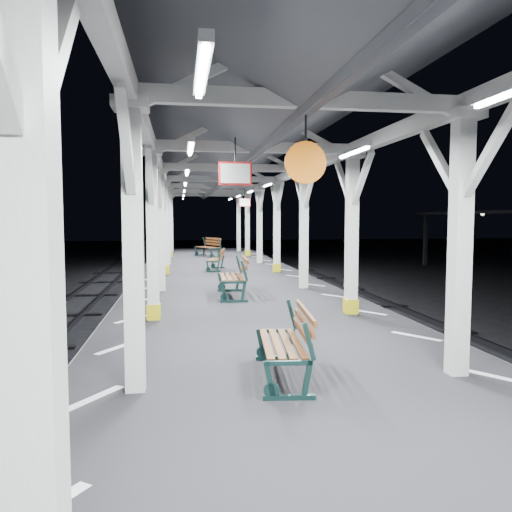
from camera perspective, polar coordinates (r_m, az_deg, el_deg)
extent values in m
plane|color=black|center=(8.47, 2.00, -16.36)|extent=(120.00, 120.00, 0.00)
cube|color=black|center=(8.31, 2.01, -13.13)|extent=(6.00, 50.00, 1.00)
cube|color=silver|center=(8.10, -15.56, -10.05)|extent=(1.00, 48.00, 0.01)
cube|color=silver|center=(8.94, 17.82, -8.73)|extent=(1.00, 48.00, 0.01)
cube|color=silver|center=(1.91, -24.82, -8.07)|extent=(0.22, 0.22, 3.20)
cube|color=silver|center=(2.51, -21.98, 21.50)|extent=(0.10, 0.99, 0.99)
cube|color=silver|center=(5.82, -13.84, 0.32)|extent=(0.22, 0.22, 3.20)
cube|color=silver|center=(5.95, -14.14, 16.49)|extent=(0.40, 0.40, 0.12)
cube|color=silver|center=(6.40, -13.58, 10.99)|extent=(0.10, 0.99, 0.99)
cube|color=silver|center=(5.32, -14.61, 12.36)|extent=(0.10, 0.99, 0.99)
cube|color=silver|center=(9.81, -11.74, 1.95)|extent=(0.22, 0.22, 3.20)
cube|color=silver|center=(9.88, -11.89, 11.61)|extent=(0.40, 0.40, 0.12)
cube|color=gold|center=(9.97, -11.61, -6.23)|extent=(0.26, 0.26, 0.30)
cube|color=silver|center=(10.38, -11.67, 8.43)|extent=(0.10, 0.99, 0.99)
cube|color=silver|center=(9.28, -12.03, 8.92)|extent=(0.10, 0.99, 0.99)
cube|color=silver|center=(13.80, -10.85, 2.63)|extent=(0.22, 0.22, 3.20)
cube|color=silver|center=(13.86, -10.95, 9.51)|extent=(0.40, 0.40, 0.12)
cube|color=silver|center=(14.37, -10.83, 7.29)|extent=(0.10, 0.99, 0.99)
cube|color=silver|center=(13.27, -11.01, 7.53)|extent=(0.10, 0.99, 0.99)
cube|color=silver|center=(17.80, -10.36, 3.01)|extent=(0.22, 0.22, 3.20)
cube|color=silver|center=(17.84, -10.43, 8.35)|extent=(0.40, 0.40, 0.12)
cube|color=gold|center=(17.89, -10.30, -1.54)|extent=(0.26, 0.26, 0.30)
cube|color=silver|center=(18.36, -10.36, 6.64)|extent=(0.10, 0.99, 0.99)
cube|color=silver|center=(17.26, -10.47, 6.79)|extent=(0.10, 0.99, 0.99)
cube|color=silver|center=(21.80, -10.05, 3.25)|extent=(0.22, 0.22, 3.20)
cube|color=silver|center=(21.83, -10.11, 7.61)|extent=(0.40, 0.40, 0.12)
cube|color=silver|center=(22.36, -10.06, 6.22)|extent=(0.10, 0.99, 0.99)
cube|color=silver|center=(21.26, -10.13, 6.32)|extent=(0.10, 0.99, 0.99)
cube|color=silver|center=(25.80, -9.84, 3.41)|extent=(0.22, 0.22, 3.20)
cube|color=silver|center=(25.82, -9.89, 7.10)|extent=(0.40, 0.40, 0.12)
cube|color=gold|center=(25.86, -9.80, 0.26)|extent=(0.26, 0.26, 0.30)
cube|color=silver|center=(26.35, -9.85, 5.93)|extent=(0.10, 0.99, 0.99)
cube|color=silver|center=(25.25, -9.90, 6.00)|extent=(0.10, 0.99, 0.99)
cube|color=silver|center=(29.79, -9.68, 3.53)|extent=(0.22, 0.22, 3.20)
cube|color=silver|center=(29.82, -9.72, 6.72)|extent=(0.40, 0.40, 0.12)
cube|color=silver|center=(30.35, -9.69, 5.72)|extent=(0.10, 0.99, 0.99)
cube|color=silver|center=(29.25, -9.73, 5.77)|extent=(0.10, 0.99, 0.99)
cube|color=silver|center=(6.76, 22.27, 0.67)|extent=(0.22, 0.22, 3.20)
cube|color=silver|center=(6.87, 22.68, 14.63)|extent=(0.40, 0.40, 0.12)
cube|color=silver|center=(7.26, 20.27, 10.04)|extent=(0.10, 0.99, 0.99)
cube|color=silver|center=(6.33, 25.17, 10.78)|extent=(0.10, 0.99, 0.99)
cube|color=silver|center=(10.39, 10.88, 2.09)|extent=(0.22, 0.22, 3.20)
cube|color=silver|center=(10.46, 11.01, 11.21)|extent=(0.40, 0.40, 0.12)
cube|color=gold|center=(10.54, 10.77, -5.64)|extent=(0.26, 0.26, 0.30)
cube|color=silver|center=(10.93, 10.00, 8.24)|extent=(0.10, 0.99, 0.99)
cube|color=silver|center=(9.90, 12.05, 8.63)|extent=(0.10, 0.99, 0.99)
cube|color=silver|center=(14.22, 5.49, 2.74)|extent=(0.22, 0.22, 3.20)
cube|color=silver|center=(14.27, 5.54, 9.41)|extent=(0.40, 0.40, 0.12)
cube|color=silver|center=(14.77, 5.00, 7.26)|extent=(0.10, 0.99, 0.99)
cube|color=silver|center=(13.71, 6.09, 7.48)|extent=(0.10, 0.99, 0.99)
cube|color=silver|center=(18.13, 2.40, 3.10)|extent=(0.22, 0.22, 3.20)
cube|color=silver|center=(18.17, 2.42, 8.34)|extent=(0.40, 0.40, 0.12)
cube|color=gold|center=(18.21, 2.38, -1.37)|extent=(0.26, 0.26, 0.30)
cube|color=silver|center=(18.68, 2.09, 6.67)|extent=(0.10, 0.99, 0.99)
cube|color=silver|center=(17.60, 2.76, 6.81)|extent=(0.10, 0.99, 0.99)
cube|color=silver|center=(22.07, 0.41, 3.33)|extent=(0.22, 0.22, 3.20)
cube|color=silver|center=(22.10, 0.41, 7.63)|extent=(0.40, 0.40, 0.12)
cube|color=silver|center=(22.62, 0.19, 6.27)|extent=(0.10, 0.99, 0.99)
cube|color=silver|center=(21.53, 0.64, 6.36)|extent=(0.10, 0.99, 0.99)
cube|color=silver|center=(26.02, -0.98, 3.48)|extent=(0.22, 0.22, 3.20)
cube|color=silver|center=(26.05, -0.99, 7.14)|extent=(0.40, 0.40, 0.12)
cube|color=gold|center=(26.08, -0.98, 0.36)|extent=(0.26, 0.26, 0.30)
cube|color=silver|center=(26.58, -1.14, 5.98)|extent=(0.10, 0.99, 0.99)
cube|color=silver|center=(25.49, -0.82, 6.05)|extent=(0.10, 0.99, 0.99)
cube|color=silver|center=(29.99, -2.00, 3.60)|extent=(0.22, 0.22, 3.20)
cube|color=silver|center=(30.02, -2.01, 6.77)|extent=(0.40, 0.40, 0.12)
cube|color=silver|center=(30.54, -2.13, 5.77)|extent=(0.10, 0.99, 0.99)
cube|color=silver|center=(29.45, -1.88, 5.82)|extent=(0.10, 0.99, 0.99)
cube|color=silver|center=(7.93, -12.74, 14.30)|extent=(0.18, 48.00, 0.24)
cube|color=silver|center=(8.64, 15.61, 13.41)|extent=(0.18, 48.00, 0.24)
cube|color=silver|center=(6.13, 5.73, 17.38)|extent=(4.20, 0.14, 0.20)
cube|color=silver|center=(9.99, -0.10, 12.31)|extent=(4.20, 0.14, 0.20)
cube|color=silver|center=(13.93, -2.58, 10.05)|extent=(4.20, 0.14, 0.20)
cube|color=silver|center=(17.90, -3.95, 8.78)|extent=(4.20, 0.14, 0.20)
cube|color=silver|center=(21.88, -4.82, 7.97)|extent=(4.20, 0.14, 0.20)
cube|color=silver|center=(25.87, -5.42, 7.40)|extent=(4.20, 0.14, 0.20)
cube|color=silver|center=(29.86, -5.86, 6.99)|extent=(4.20, 0.14, 0.20)
cube|color=silver|center=(8.25, 2.10, 20.56)|extent=(0.16, 48.00, 0.20)
cube|color=#4D5054|center=(8.02, -7.55, 18.19)|extent=(2.80, 49.00, 1.45)
cube|color=#4D5054|center=(8.49, 11.17, 17.38)|extent=(2.80, 49.00, 1.45)
cube|color=silver|center=(3.95, -6.22, 20.56)|extent=(0.10, 1.35, 0.08)
cube|color=white|center=(3.93, -6.21, 19.86)|extent=(0.05, 1.25, 0.05)
cube|color=silver|center=(7.87, -7.49, 12.38)|extent=(0.10, 1.35, 0.08)
cube|color=white|center=(7.86, -7.49, 12.02)|extent=(0.05, 1.25, 0.05)
cube|color=silver|center=(11.84, -7.89, 9.66)|extent=(0.10, 1.35, 0.08)
cube|color=white|center=(11.84, -7.89, 9.42)|extent=(0.05, 1.25, 0.05)
cube|color=silver|center=(15.83, -8.09, 8.31)|extent=(0.10, 1.35, 0.08)
cube|color=white|center=(15.82, -8.09, 8.13)|extent=(0.05, 1.25, 0.05)
cube|color=silver|center=(19.82, -8.21, 7.50)|extent=(0.10, 1.35, 0.08)
cube|color=white|center=(19.82, -8.21, 7.36)|extent=(0.05, 1.25, 0.05)
cube|color=silver|center=(23.81, -8.29, 6.97)|extent=(0.10, 1.35, 0.08)
cube|color=white|center=(23.81, -8.28, 6.85)|extent=(0.05, 1.25, 0.05)
cube|color=silver|center=(27.81, -8.34, 6.59)|extent=(0.10, 1.35, 0.08)
cube|color=white|center=(27.81, -8.34, 6.48)|extent=(0.05, 1.25, 0.05)
cube|color=silver|center=(8.34, 11.08, 11.88)|extent=(0.10, 1.35, 0.08)
cube|color=white|center=(8.33, 11.08, 11.54)|extent=(0.05, 1.25, 0.05)
cube|color=silver|center=(12.16, 4.63, 9.55)|extent=(0.10, 1.35, 0.08)
cube|color=white|center=(12.15, 4.63, 9.31)|extent=(0.05, 1.25, 0.05)
cube|color=silver|center=(16.07, 1.32, 8.29)|extent=(0.10, 1.35, 0.08)
cube|color=white|center=(16.06, 1.32, 8.12)|extent=(0.05, 1.25, 0.05)
cube|color=silver|center=(20.01, -0.68, 7.52)|extent=(0.10, 1.35, 0.08)
cube|color=white|center=(20.01, -0.68, 7.37)|extent=(0.05, 1.25, 0.05)
cube|color=silver|center=(23.97, -2.01, 6.99)|extent=(0.10, 1.35, 0.08)
cube|color=white|center=(23.97, -2.01, 6.87)|extent=(0.05, 1.25, 0.05)
cube|color=silver|center=(27.95, -2.97, 6.61)|extent=(0.10, 1.35, 0.08)
cube|color=white|center=(27.94, -2.97, 6.51)|extent=(0.05, 1.25, 0.05)
cylinder|color=black|center=(6.06, 5.71, 14.34)|extent=(0.02, 0.02, 0.30)
cylinder|color=orange|center=(6.01, 5.68, 10.58)|extent=(0.50, 0.04, 0.50)
cylinder|color=black|center=(7.64, -2.39, 12.05)|extent=(0.02, 0.02, 0.36)
cube|color=red|center=(7.60, -2.38, 9.40)|extent=(0.50, 0.03, 0.35)
cube|color=white|center=(7.60, -2.38, 9.40)|extent=(0.44, 0.05, 0.29)
cylinder|color=black|center=(21.37, -1.32, 7.10)|extent=(0.02, 0.02, 0.36)
cube|color=red|center=(21.36, -1.32, 6.15)|extent=(0.50, 0.03, 0.35)
cube|color=white|center=(21.36, -1.32, 6.15)|extent=(0.44, 0.05, 0.29)
cube|color=black|center=(33.59, 18.80, 1.83)|extent=(0.20, 0.20, 3.30)
sphere|color=silver|center=(28.38, 24.47, 4.42)|extent=(0.20, 0.20, 0.20)
sphere|color=silver|center=(33.57, 18.86, 4.51)|extent=(0.20, 0.20, 0.20)
cube|color=#132F2C|center=(5.70, 3.82, -15.85)|extent=(0.59, 0.12, 0.06)
cube|color=#132F2C|center=(5.61, 1.59, -14.05)|extent=(0.15, 0.06, 0.45)
cube|color=#132F2C|center=(5.66, 5.84, -13.92)|extent=(0.14, 0.06, 0.45)
cube|color=#132F2C|center=(5.54, 6.08, -9.71)|extent=(0.16, 0.06, 0.43)
cube|color=#132F2C|center=(7.17, 2.34, -11.57)|extent=(0.59, 0.12, 0.06)
cube|color=#132F2C|center=(7.10, 0.60, -10.09)|extent=(0.15, 0.06, 0.45)
cube|color=#132F2C|center=(7.14, 3.92, -10.03)|extent=(0.14, 0.06, 0.45)
cube|color=#132F2C|center=(7.05, 4.10, -6.65)|extent=(0.16, 0.06, 0.43)
cube|color=#5E3316|center=(6.30, 1.21, -9.97)|extent=(0.24, 1.48, 0.03)
cube|color=#5E3316|center=(6.31, 2.38, -9.95)|extent=(0.24, 1.48, 0.03)
cube|color=#5E3316|center=(6.32, 3.54, -9.92)|extent=(0.24, 1.48, 0.03)
cube|color=#5E3316|center=(6.34, 4.69, -9.90)|extent=(0.24, 1.48, 0.03)
cube|color=#5E3316|center=(6.32, 5.32, -8.68)|extent=(0.20, 1.48, 0.09)
cube|color=#5E3316|center=(6.29, 5.50, -7.56)|extent=(0.20, 1.48, 0.09)
cube|color=#5E3316|center=(6.27, 5.69, -6.42)|extent=(0.20, 1.48, 0.09)
cube|color=#132F2C|center=(11.85, -2.53, -5.18)|extent=(0.67, 0.10, 0.07)
cube|color=#132F2C|center=(11.80, -3.73, -4.13)|extent=(0.18, 0.06, 0.52)
cube|color=#132F2C|center=(11.83, -1.45, -4.10)|extent=(0.16, 0.06, 0.52)
cube|color=#132F2C|center=(11.77, -1.34, -1.72)|extent=(0.18, 0.06, 0.49)
cube|color=#132F2C|center=(13.62, -3.02, -3.94)|extent=(0.67, 0.10, 0.07)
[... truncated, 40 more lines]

